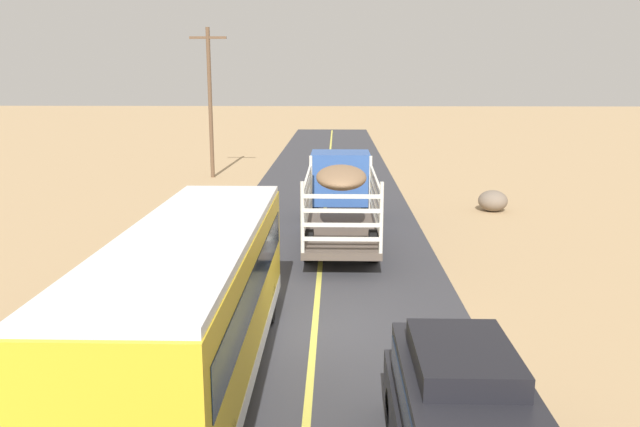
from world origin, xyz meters
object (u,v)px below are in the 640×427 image
at_px(suv_near, 460,418).
at_px(power_pole_mid, 210,99).
at_px(bus, 194,301).
at_px(boulder_near_shoulder, 493,201).
at_px(livestock_truck, 341,187).

distance_m(suv_near, power_pole_mid, 31.64).
xyz_separation_m(bus, boulder_near_shoulder, (10.05, 17.05, -1.26)).
relative_size(power_pole_mid, boulder_near_shoulder, 6.47).
distance_m(power_pole_mid, boulder_near_shoulder, 18.28).
bearing_deg(bus, suv_near, -34.63).
height_order(livestock_truck, boulder_near_shoulder, livestock_truck).
distance_m(bus, power_pole_mid, 27.35).
bearing_deg(bus, power_pole_mid, 100.27).
height_order(bus, boulder_near_shoulder, bus).
bearing_deg(suv_near, livestock_truck, 95.85).
bearing_deg(livestock_truck, power_pole_mid, 119.98).
bearing_deg(livestock_truck, suv_near, -84.15).
relative_size(suv_near, bus, 0.46).
height_order(suv_near, boulder_near_shoulder, suv_near).
height_order(power_pole_mid, boulder_near_shoulder, power_pole_mid).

